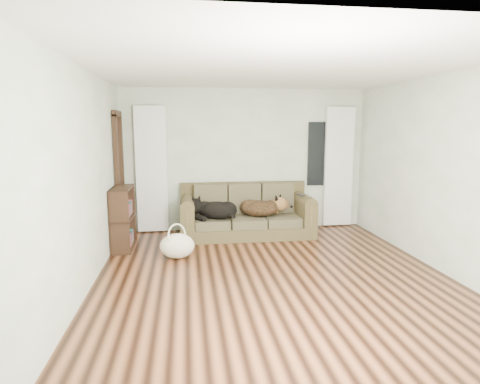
{
  "coord_description": "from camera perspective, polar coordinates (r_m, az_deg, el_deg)",
  "views": [
    {
      "loc": [
        -1.08,
        -4.87,
        1.91
      ],
      "look_at": [
        -0.21,
        1.6,
        0.84
      ],
      "focal_mm": 30.0,
      "sensor_mm": 36.0,
      "label": 1
    }
  ],
  "objects": [
    {
      "name": "dog_shepherd",
      "position": [
        7.09,
        3.04,
        -2.3
      ],
      "size": [
        0.84,
        0.73,
        0.31
      ],
      "primitive_type": "ellipsoid",
      "rotation": [
        0.0,
        0.0,
        2.74
      ],
      "color": "black",
      "rests_on": "sofa"
    },
    {
      "name": "wall_left",
      "position": [
        5.05,
        -20.99,
        1.73
      ],
      "size": [
        0.04,
        5.0,
        2.6
      ],
      "primitive_type": "cube",
      "color": "silver",
      "rests_on": "ground"
    },
    {
      "name": "curtain_right",
      "position": [
        7.88,
        13.85,
        3.46
      ],
      "size": [
        0.55,
        0.08,
        2.25
      ],
      "primitive_type": "cube",
      "color": "white",
      "rests_on": "ground"
    },
    {
      "name": "dog_black_lab",
      "position": [
        6.91,
        -3.6,
        -2.69
      ],
      "size": [
        0.86,
        0.78,
        0.3
      ],
      "primitive_type": "ellipsoid",
      "rotation": [
        0.0,
        0.0,
        -0.52
      ],
      "color": "black",
      "rests_on": "sofa"
    },
    {
      "name": "sofa",
      "position": [
        7.08,
        0.94,
        -2.63
      ],
      "size": [
        2.31,
        1.0,
        0.94
      ],
      "primitive_type": "cube",
      "color": "#342C1A",
      "rests_on": "floor"
    },
    {
      "name": "tv_remote",
      "position": [
        7.09,
        8.6,
        -0.41
      ],
      "size": [
        0.12,
        0.19,
        0.02
      ],
      "primitive_type": "cube",
      "rotation": [
        0.0,
        0.0,
        0.38
      ],
      "color": "black",
      "rests_on": "sofa"
    },
    {
      "name": "wall_back",
      "position": [
        7.48,
        0.68,
        4.59
      ],
      "size": [
        4.5,
        0.04,
        2.6
      ],
      "primitive_type": "cube",
      "color": "silver",
      "rests_on": "ground"
    },
    {
      "name": "window_pane",
      "position": [
        7.78,
        11.38,
        5.33
      ],
      "size": [
        0.5,
        0.03,
        1.2
      ],
      "primitive_type": "cube",
      "color": "black",
      "rests_on": "wall_back"
    },
    {
      "name": "curtain_left",
      "position": [
        7.36,
        -12.47,
        3.12
      ],
      "size": [
        0.55,
        0.08,
        2.25
      ],
      "primitive_type": "cube",
      "color": "white",
      "rests_on": "ground"
    },
    {
      "name": "door_casing",
      "position": [
        7.06,
        -16.73,
        1.89
      ],
      "size": [
        0.07,
        0.6,
        2.1
      ],
      "primitive_type": "cube",
      "color": "black",
      "rests_on": "ground"
    },
    {
      "name": "ceiling",
      "position": [
        5.04,
        5.03,
        17.12
      ],
      "size": [
        5.0,
        5.0,
        0.0
      ],
      "primitive_type": "plane",
      "color": "white",
      "rests_on": "ground"
    },
    {
      "name": "bookshelf",
      "position": [
        6.59,
        -16.31,
        -3.45
      ],
      "size": [
        0.34,
        0.8,
        0.98
      ],
      "primitive_type": "cube",
      "rotation": [
        0.0,
        0.0,
        -0.06
      ],
      "color": "black",
      "rests_on": "floor"
    },
    {
      "name": "tote_bag",
      "position": [
        6.0,
        -8.92,
        -7.8
      ],
      "size": [
        0.62,
        0.56,
        0.37
      ],
      "primitive_type": "ellipsoid",
      "rotation": [
        0.0,
        0.0,
        0.41
      ],
      "color": "beige",
      "rests_on": "floor"
    },
    {
      "name": "wall_right",
      "position": [
        5.94,
        26.57,
        2.4
      ],
      "size": [
        0.04,
        5.0,
        2.6
      ],
      "primitive_type": "cube",
      "color": "silver",
      "rests_on": "ground"
    },
    {
      "name": "floor",
      "position": [
        5.34,
        4.63,
        -11.69
      ],
      "size": [
        5.0,
        5.0,
        0.0
      ],
      "primitive_type": "plane",
      "color": "black",
      "rests_on": "ground"
    }
  ]
}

